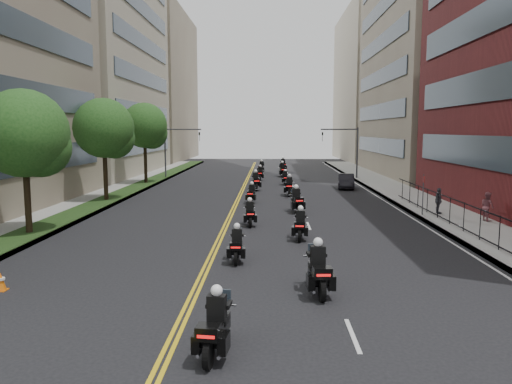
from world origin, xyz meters
TOP-DOWN VIEW (x-y plane):
  - ground at (0.00, 0.00)m, footprint 160.00×160.00m
  - sidewalk_right at (12.00, 25.00)m, footprint 4.00×90.00m
  - sidewalk_left at (-12.00, 25.00)m, footprint 4.00×90.00m
  - grass_strip at (-11.20, 25.00)m, footprint 2.00×90.00m
  - building_right_tan at (21.48, 48.00)m, footprint 15.11×28.00m
  - building_right_far at (21.50, 78.00)m, footprint 15.00×28.00m
  - building_left_mid at (-21.98, 48.00)m, footprint 16.11×28.00m
  - building_left_far at (-22.00, 78.00)m, footprint 16.00×28.00m
  - iron_fence at (11.00, 12.00)m, footprint 0.05×28.00m
  - street_trees at (-11.05, 18.61)m, footprint 4.40×38.40m
  - traffic_signal_right at (9.54, 42.00)m, footprint 4.09×0.20m
  - traffic_signal_left at (-9.54, 42.00)m, footprint 4.09×0.20m
  - motorcycle_0 at (-0.26, -1.22)m, footprint 0.67×2.28m
  - motorcycle_1 at (2.61, 3.35)m, footprint 0.63×2.50m
  - motorcycle_2 at (-0.32, 7.32)m, footprint 0.49×2.13m
  - motorcycle_3 at (2.52, 11.57)m, footprint 0.62×2.25m
  - motorcycle_4 at (-0.10, 15.05)m, footprint 0.57×2.14m
  - motorcycle_5 at (2.76, 19.61)m, footprint 0.75×2.45m
  - motorcycle_6 at (-0.32, 23.76)m, footprint 0.59×2.13m
  - motorcycle_7 at (2.60, 27.95)m, footprint 0.60×2.40m
  - motorcycle_8 at (-0.24, 31.63)m, footprint 0.72×2.48m
  - motorcycle_9 at (2.52, 36.08)m, footprint 0.48×2.07m
  - motorcycle_10 at (-0.02, 40.24)m, footprint 0.52×2.26m
  - motorcycle_11 at (2.45, 44.28)m, footprint 0.74×2.50m
  - motorcycle_12 at (-0.04, 48.56)m, footprint 0.70×2.35m
  - motorcycle_13 at (2.73, 52.51)m, footprint 0.60×2.51m
  - parked_sedan at (8.00, 33.14)m, footprint 1.90×4.19m
  - pedestrian_b at (13.50, 16.06)m, footprint 0.78×0.92m
  - pedestrian_c at (11.53, 18.48)m, footprint 0.42×0.95m
  - traffic_cone at (-7.97, 3.37)m, footprint 0.37×0.37m

SIDE VIEW (x-z plane):
  - ground at x=0.00m, z-range 0.00..0.00m
  - sidewalk_right at x=12.00m, z-range 0.00..0.15m
  - sidewalk_left at x=-12.00m, z-range 0.00..0.15m
  - grass_strip at x=-11.20m, z-range 0.15..0.19m
  - traffic_cone at x=-7.97m, z-range -0.01..0.62m
  - motorcycle_9 at x=2.52m, z-range -0.16..1.37m
  - motorcycle_6 at x=-0.32m, z-range -0.17..1.41m
  - motorcycle_2 at x=-0.32m, z-range -0.17..1.41m
  - motorcycle_4 at x=-0.10m, z-range -0.17..1.42m
  - motorcycle_3 at x=2.52m, z-range -0.17..1.49m
  - motorcycle_10 at x=-0.02m, z-range -0.18..1.49m
  - motorcycle_0 at x=-0.26m, z-range -0.18..1.51m
  - parked_sedan at x=8.00m, z-range 0.00..1.33m
  - motorcycle_12 at x=-0.04m, z-range -0.18..1.56m
  - motorcycle_7 at x=2.60m, z-range -0.19..1.58m
  - motorcycle_5 at x=2.76m, z-range -0.19..1.62m
  - motorcycle_8 at x=-0.24m, z-range -0.19..1.64m
  - motorcycle_1 at x=2.61m, z-range -0.19..1.65m
  - motorcycle_11 at x=2.45m, z-range -0.19..1.65m
  - motorcycle_13 at x=2.73m, z-range -0.19..1.66m
  - iron_fence at x=11.00m, z-range 0.15..1.65m
  - pedestrian_c at x=11.53m, z-range 0.15..1.76m
  - pedestrian_b at x=13.50m, z-range 0.15..1.82m
  - traffic_signal_right at x=9.54m, z-range 0.90..6.50m
  - traffic_signal_left at x=-9.54m, z-range 0.90..6.50m
  - street_trees at x=-11.05m, z-range 1.14..9.12m
  - building_right_far at x=21.50m, z-range 0.00..26.00m
  - building_left_far at x=-22.00m, z-range 0.00..26.00m
  - building_right_tan at x=21.48m, z-range 0.00..30.00m
  - building_left_mid at x=-21.98m, z-range 0.00..34.00m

